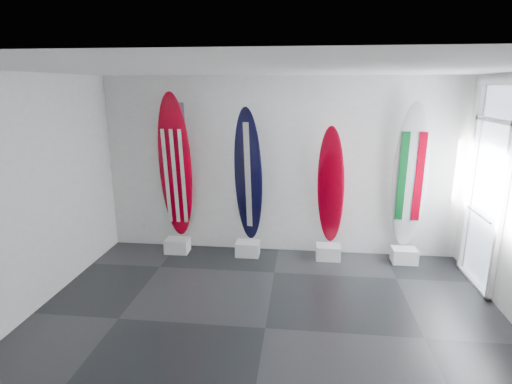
# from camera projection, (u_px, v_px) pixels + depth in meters

# --- Properties ---
(floor) EXTENTS (6.00, 6.00, 0.00)m
(floor) POSITION_uv_depth(u_px,v_px,m) (265.00, 328.00, 4.98)
(floor) COLOR black
(floor) RESTS_ON ground
(ceiling) EXTENTS (6.00, 6.00, 0.00)m
(ceiling) POSITION_uv_depth(u_px,v_px,m) (267.00, 69.00, 4.23)
(ceiling) COLOR white
(ceiling) RESTS_ON wall_back
(wall_back) EXTENTS (6.00, 0.00, 6.00)m
(wall_back) POSITION_uv_depth(u_px,v_px,m) (279.00, 167.00, 7.01)
(wall_back) COLOR silver
(wall_back) RESTS_ON ground
(wall_front) EXTENTS (6.00, 0.00, 6.00)m
(wall_front) POSITION_uv_depth(u_px,v_px,m) (224.00, 344.00, 2.20)
(wall_front) COLOR silver
(wall_front) RESTS_ON ground
(wall_left) EXTENTS (0.00, 5.00, 5.00)m
(wall_left) POSITION_uv_depth(u_px,v_px,m) (16.00, 201.00, 4.94)
(wall_left) COLOR silver
(wall_left) RESTS_ON ground
(display_block_usa) EXTENTS (0.40, 0.30, 0.24)m
(display_block_usa) POSITION_uv_depth(u_px,v_px,m) (177.00, 245.00, 7.24)
(display_block_usa) COLOR white
(display_block_usa) RESTS_ON floor
(surfboard_usa) EXTENTS (0.58, 0.36, 2.52)m
(surfboard_usa) POSITION_uv_depth(u_px,v_px,m) (175.00, 167.00, 6.99)
(surfboard_usa) COLOR #9A0014
(surfboard_usa) RESTS_ON display_block_usa
(display_block_navy) EXTENTS (0.40, 0.30, 0.24)m
(display_block_navy) POSITION_uv_depth(u_px,v_px,m) (248.00, 249.00, 7.10)
(display_block_navy) COLOR white
(display_block_navy) RESTS_ON floor
(surfboard_navy) EXTENTS (0.57, 0.41, 2.28)m
(surfboard_navy) POSITION_uv_depth(u_px,v_px,m) (248.00, 176.00, 6.89)
(surfboard_navy) COLOR black
(surfboard_navy) RESTS_ON display_block_navy
(display_block_swiss) EXTENTS (0.40, 0.30, 0.24)m
(display_block_swiss) POSITION_uv_depth(u_px,v_px,m) (328.00, 252.00, 6.95)
(display_block_swiss) COLOR white
(display_block_swiss) RESTS_ON floor
(surfboard_swiss) EXTENTS (0.52, 0.42, 2.00)m
(surfboard_swiss) POSITION_uv_depth(u_px,v_px,m) (331.00, 186.00, 6.77)
(surfboard_swiss) COLOR #9A0014
(surfboard_swiss) RESTS_ON display_block_swiss
(display_block_italy) EXTENTS (0.40, 0.30, 0.24)m
(display_block_italy) POSITION_uv_depth(u_px,v_px,m) (404.00, 255.00, 6.82)
(display_block_italy) COLOR white
(display_block_italy) RESTS_ON floor
(surfboard_italy) EXTENTS (0.55, 0.24, 2.38)m
(surfboard_italy) POSITION_uv_depth(u_px,v_px,m) (410.00, 177.00, 6.59)
(surfboard_italy) COLOR silver
(surfboard_italy) RESTS_ON display_block_italy
(wall_outlet) EXTENTS (0.09, 0.02, 0.13)m
(wall_outlet) POSITION_uv_depth(u_px,v_px,m) (144.00, 226.00, 7.55)
(wall_outlet) COLOR silver
(wall_outlet) RESTS_ON wall_back
(glass_door) EXTENTS (0.12, 1.16, 2.85)m
(glass_door) POSITION_uv_depth(u_px,v_px,m) (487.00, 189.00, 5.79)
(glass_door) COLOR white
(glass_door) RESTS_ON floor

